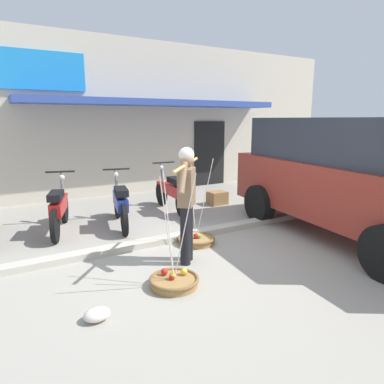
# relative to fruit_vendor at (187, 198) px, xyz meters

# --- Properties ---
(ground_plane) EXTENTS (90.00, 90.00, 0.00)m
(ground_plane) POSITION_rel_fruit_vendor_xyz_m (0.32, 0.21, -0.98)
(ground_plane) COLOR #9E998C
(sidewalk_curb) EXTENTS (20.00, 0.24, 0.10)m
(sidewalk_curb) POSITION_rel_fruit_vendor_xyz_m (0.32, 0.91, -0.93)
(sidewalk_curb) COLOR #BAB4A5
(sidewalk_curb) RESTS_ON ground
(fruit_vendor) EXTENTS (1.06, 1.20, 1.70)m
(fruit_vendor) POSITION_rel_fruit_vendor_xyz_m (0.00, 0.00, 0.00)
(fruit_vendor) COLOR black
(fruit_vendor) RESTS_ON ground
(fruit_basket_left_side) EXTENTS (0.64, 0.64, 1.45)m
(fruit_basket_left_side) POSITION_rel_fruit_vendor_xyz_m (0.51, 0.59, -0.90)
(fruit_basket_left_side) COLOR #9E7542
(fruit_basket_left_side) RESTS_ON ground
(fruit_basket_right_side) EXTENTS (0.64, 0.64, 1.45)m
(fruit_basket_right_side) POSITION_rel_fruit_vendor_xyz_m (-0.51, -0.58, -0.90)
(fruit_basket_right_side) COLOR #9E7542
(fruit_basket_right_side) RESTS_ON ground
(motorcycle_second_in_row) EXTENTS (0.70, 1.76, 1.09)m
(motorcycle_second_in_row) POSITION_rel_fruit_vendor_xyz_m (-1.37, 2.40, -0.52)
(motorcycle_second_in_row) COLOR black
(motorcycle_second_in_row) RESTS_ON ground
(motorcycle_third_in_row) EXTENTS (0.59, 1.80, 1.09)m
(motorcycle_third_in_row) POSITION_rel_fruit_vendor_xyz_m (-0.27, 2.17, -0.52)
(motorcycle_third_in_row) COLOR black
(motorcycle_third_in_row) RESTS_ON ground
(motorcycle_end_of_row) EXTENTS (0.54, 1.82, 1.09)m
(motorcycle_end_of_row) POSITION_rel_fruit_vendor_xyz_m (1.11, 2.67, -0.52)
(motorcycle_end_of_row) COLOR black
(motorcycle_end_of_row) RESTS_ON ground
(parked_truck) EXTENTS (2.58, 4.99, 2.10)m
(parked_truck) POSITION_rel_fruit_vendor_xyz_m (3.07, -0.47, 0.15)
(parked_truck) COLOR maroon
(parked_truck) RESTS_ON ground
(storefront_building) EXTENTS (13.00, 6.00, 4.20)m
(storefront_building) POSITION_rel_fruit_vendor_xyz_m (1.70, 7.52, 1.13)
(storefront_building) COLOR beige
(storefront_building) RESTS_ON ground
(plastic_litter_bag) EXTENTS (0.28, 0.22, 0.14)m
(plastic_litter_bag) POSITION_rel_fruit_vendor_xyz_m (-1.57, -0.86, -0.91)
(plastic_litter_bag) COLOR silver
(plastic_litter_bag) RESTS_ON ground
(wooden_crate) EXTENTS (0.44, 0.36, 0.32)m
(wooden_crate) POSITION_rel_fruit_vendor_xyz_m (2.38, 2.69, -0.82)
(wooden_crate) COLOR olive
(wooden_crate) RESTS_ON ground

